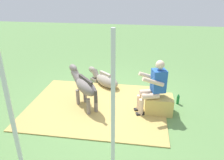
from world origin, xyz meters
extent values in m
plane|color=#608C4C|center=(0.00, 0.00, 0.00)|extent=(24.00, 24.00, 0.00)
cube|color=tan|center=(0.27, 0.19, 0.01)|extent=(3.38, 2.65, 0.02)
cube|color=tan|center=(-1.25, 0.25, 0.21)|extent=(0.63, 0.47, 0.42)
cylinder|color=beige|center=(-1.03, 0.40, 0.49)|extent=(0.42, 0.25, 0.14)
cylinder|color=beige|center=(-0.84, 0.45, 0.21)|extent=(0.11, 0.11, 0.42)
cube|color=black|center=(-0.84, 0.45, 0.03)|extent=(0.24, 0.16, 0.06)
cylinder|color=beige|center=(-0.98, 0.21, 0.49)|extent=(0.42, 0.25, 0.14)
cylinder|color=beige|center=(-0.78, 0.26, 0.21)|extent=(0.11, 0.11, 0.42)
cube|color=black|center=(-0.78, 0.26, 0.03)|extent=(0.24, 0.16, 0.06)
cube|color=#2659B2|center=(-1.20, 0.25, 0.82)|extent=(0.37, 0.35, 0.52)
cylinder|color=beige|center=(-1.07, 0.45, 0.87)|extent=(0.51, 0.22, 0.26)
cylinder|color=beige|center=(-0.98, 0.14, 0.87)|extent=(0.51, 0.22, 0.26)
sphere|color=beige|center=(-1.20, 0.25, 1.20)|extent=(0.20, 0.20, 0.20)
ellipsoid|color=slate|center=(0.48, 0.33, 0.58)|extent=(0.80, 0.84, 0.34)
cylinder|color=slate|center=(0.74, 0.19, 0.21)|extent=(0.09, 0.09, 0.41)
cylinder|color=slate|center=(0.59, 0.06, 0.21)|extent=(0.09, 0.09, 0.41)
cylinder|color=slate|center=(0.37, 0.61, 0.21)|extent=(0.09, 0.09, 0.41)
cylinder|color=slate|center=(0.22, 0.47, 0.21)|extent=(0.09, 0.09, 0.41)
cylinder|color=slate|center=(0.82, -0.04, 0.68)|extent=(0.38, 0.39, 0.33)
ellipsoid|color=slate|center=(0.94, -0.17, 0.84)|extent=(0.33, 0.34, 0.20)
cube|color=#433D3A|center=(0.48, 0.33, 0.77)|extent=(0.45, 0.49, 0.08)
cylinder|color=#433D3A|center=(0.17, 0.68, 0.53)|extent=(0.07, 0.07, 0.30)
ellipsoid|color=gray|center=(0.21, -0.98, 0.18)|extent=(0.93, 0.88, 0.36)
cube|color=gray|center=(0.62, -1.34, 0.05)|extent=(0.37, 0.36, 0.10)
cylinder|color=gray|center=(0.63, -1.35, 0.24)|extent=(0.33, 0.32, 0.30)
ellipsoid|color=gray|center=(0.77, -1.47, 0.32)|extent=(0.33, 0.32, 0.20)
cube|color=#B5A999|center=(0.27, -1.04, 0.38)|extent=(0.38, 0.35, 0.08)
cylinder|color=#197233|center=(-1.76, -0.23, 0.11)|extent=(0.07, 0.07, 0.22)
cone|color=#197233|center=(-1.76, -0.23, 0.25)|extent=(0.06, 0.06, 0.06)
cylinder|color=silver|center=(-0.46, 2.31, 1.18)|extent=(0.06, 0.06, 2.35)
cylinder|color=silver|center=(0.81, 2.70, 1.18)|extent=(0.06, 0.06, 2.35)
camera|label=1|loc=(-0.83, 4.87, 2.82)|focal=35.19mm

